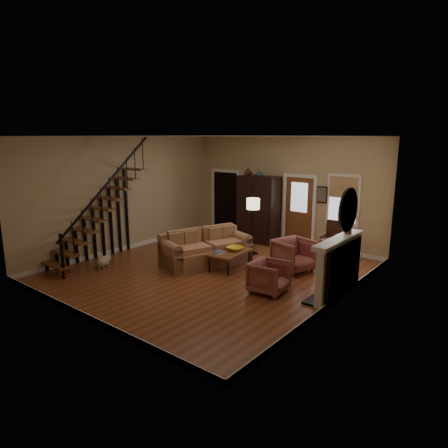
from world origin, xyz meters
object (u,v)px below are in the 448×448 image
Objects in this scene: armoire at (259,209)px; sofa at (206,248)px; armchair_left at (269,277)px; armchair_right at (294,255)px; side_chair at (331,240)px; floor_lamp at (253,227)px; coffee_table at (230,260)px.

armoire is 0.91× the size of sofa.
armchair_left is (2.58, -3.42, -0.70)m from armoire.
armchair_left is 1.63m from armchair_right.
side_chair reaches higher than armchair_left.
sofa is 1.43× the size of floor_lamp.
armchair_right is at bearing 33.11° from coffee_table.
armchair_right is 0.87× the size of side_chair.
side_chair is at bearing -4.48° from armoire.
floor_lamp is 2.19m from side_chair.
coffee_table is at bearing 139.47° from armchair_right.
floor_lamp reaches higher than armchair_left.
coffee_table is 1.56m from floor_lamp.
armoire is 2.98m from coffee_table.
armchair_right is at bearing 4.23° from armchair_left.
coffee_table is 1.33× the size of armchair_right.
sofa is at bearing 69.05° from armchair_left.
armchair_left is 0.74× the size of side_chair.
side_chair reaches higher than sofa.
coffee_table is at bearing -70.64° from armoire.
side_chair reaches higher than armchair_right.
sofa is 2.61× the size of armchair_right.
floor_lamp is (-1.92, 2.14, 0.46)m from armchair_left.
side_chair is (-0.03, 3.22, 0.16)m from armchair_left.
floor_lamp is (-0.29, 1.42, 0.58)m from coffee_table.
armchair_left is at bearing -153.51° from armchair_right.
armchair_left is at bearing -52.99° from armoire.
armoire reaches higher than sofa.
side_chair is (1.60, 2.50, 0.28)m from coffee_table.
side_chair is at bearing 7.38° from armchair_right.
armchair_left is at bearing 4.41° from sofa.
floor_lamp reaches higher than armchair_right.
armchair_right is (-0.29, 1.60, 0.06)m from armchair_left.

